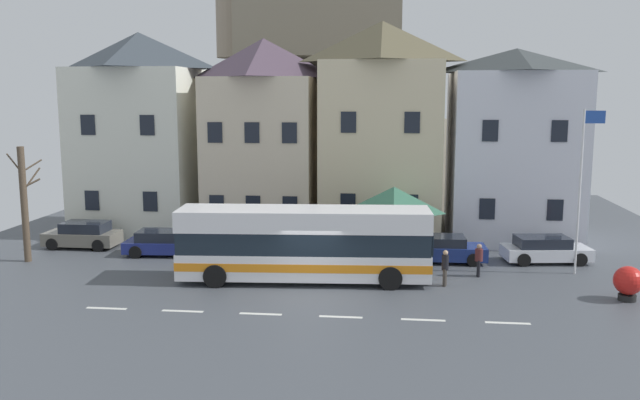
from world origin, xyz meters
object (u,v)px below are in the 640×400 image
at_px(townhouse_01, 265,137).
at_px(transit_bus, 304,245).
at_px(townhouse_02, 381,132).
at_px(parked_car_03, 167,243).
at_px(pedestrian_01, 445,266).
at_px(hilltop_castle, 324,114).
at_px(townhouse_03, 513,146).
at_px(townhouse_00, 142,133).
at_px(public_bench, 350,241).
at_px(parked_car_01, 83,235).
at_px(bare_tree_00, 24,203).
at_px(bus_shelter, 394,200).
at_px(parked_car_02, 442,249).
at_px(harbour_buoy, 628,282).
at_px(parked_car_00, 545,249).
at_px(pedestrian_00, 479,258).
at_px(flagpole, 582,180).

relative_size(townhouse_01, transit_bus, 1.02).
bearing_deg(transit_bus, townhouse_01, 106.17).
xyz_separation_m(townhouse_02, parked_car_03, (-10.73, -5.44, -5.43)).
distance_m(parked_car_03, pedestrian_01, 14.32).
bearing_deg(hilltop_castle, townhouse_03, -58.05).
bearing_deg(pedestrian_01, transit_bus, 179.08).
height_order(townhouse_00, public_bench, townhouse_00).
xyz_separation_m(townhouse_01, parked_car_01, (-8.95, -5.03, -4.97)).
height_order(public_bench, bare_tree_00, bare_tree_00).
xyz_separation_m(townhouse_01, bus_shelter, (7.56, -6.12, -2.62)).
bearing_deg(parked_car_03, townhouse_01, 53.82).
relative_size(townhouse_00, parked_car_02, 2.84).
height_order(parked_car_03, harbour_buoy, harbour_buoy).
bearing_deg(parked_car_00, townhouse_03, 91.17).
bearing_deg(harbour_buoy, bare_tree_00, 172.98).
relative_size(pedestrian_00, harbour_buoy, 1.07).
bearing_deg(townhouse_01, pedestrian_00, -36.98).
distance_m(townhouse_02, parked_car_00, 10.92).
distance_m(townhouse_02, flagpole, 11.57).
bearing_deg(townhouse_03, parked_car_02, -125.73).
bearing_deg(public_bench, townhouse_00, 162.16).
bearing_deg(harbour_buoy, public_bench, 146.86).
xyz_separation_m(townhouse_01, harbour_buoy, (16.82, -11.55, -4.88)).
bearing_deg(townhouse_02, townhouse_00, 176.81).
xyz_separation_m(townhouse_02, hilltop_castle, (-5.39, 20.82, 0.42)).
relative_size(townhouse_00, parked_car_03, 2.67).
height_order(pedestrian_01, harbour_buoy, pedestrian_01).
xyz_separation_m(parked_car_01, bare_tree_00, (-1.32, -3.18, 2.22)).
distance_m(parked_car_00, flagpole, 4.32).
xyz_separation_m(townhouse_01, flagpole, (15.91, -7.61, -1.34)).
xyz_separation_m(parked_car_01, pedestrian_00, (20.33, -3.54, 0.16)).
relative_size(townhouse_02, pedestrian_00, 8.11).
relative_size(townhouse_00, townhouse_03, 1.10).
bearing_deg(bare_tree_00, townhouse_00, 71.16).
xyz_separation_m(townhouse_00, townhouse_02, (14.22, -0.79, 0.19)).
distance_m(townhouse_00, parked_car_03, 8.86).
bearing_deg(hilltop_castle, parked_car_03, -101.48).
distance_m(pedestrian_01, public_bench, 7.72).
distance_m(townhouse_01, harbour_buoy, 20.98).
relative_size(harbour_buoy, bare_tree_00, 0.25).
xyz_separation_m(parked_car_00, parked_car_03, (-18.87, -0.58, -0.01)).
distance_m(townhouse_00, transit_bus, 15.71).
relative_size(townhouse_01, bus_shelter, 3.06).
height_order(parked_car_00, parked_car_02, parked_car_02).
distance_m(pedestrian_00, pedestrian_01, 2.35).
bearing_deg(parked_car_02, hilltop_castle, 106.52).
bearing_deg(hilltop_castle, pedestrian_00, -70.79).
xyz_separation_m(townhouse_02, harbour_buoy, (10.04, -10.83, -5.28)).
height_order(townhouse_01, harbour_buoy, townhouse_01).
bearing_deg(townhouse_01, pedestrian_01, -46.45).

